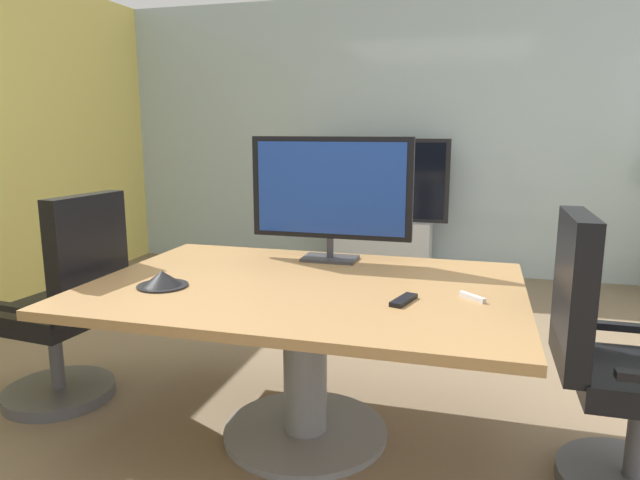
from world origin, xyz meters
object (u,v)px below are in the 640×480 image
object	(u,v)px
office_chair_left	(67,317)
conference_phone	(162,280)
office_chair_right	(615,378)
remote_control	(404,300)
tv_monitor	(331,191)
wall_display_unit	(383,231)
conference_table	(305,321)

from	to	relation	value
office_chair_left	conference_phone	bearing A→B (deg)	79.43
office_chair_right	remote_control	xyz separation A→B (m)	(-0.81, -0.11, 0.28)
tv_monitor	office_chair_left	bearing A→B (deg)	-158.36
wall_display_unit	remote_control	size ratio (longest dim) A/B	7.71
office_chair_right	conference_phone	distance (m)	1.88
tv_monitor	conference_phone	distance (m)	0.96
tv_monitor	conference_phone	xyz separation A→B (m)	(-0.57, -0.69, -0.33)
remote_control	conference_table	bearing A→B (deg)	177.63
office_chair_right	wall_display_unit	world-z (taller)	wall_display_unit
wall_display_unit	office_chair_left	bearing A→B (deg)	-110.96
conference_phone	office_chair_right	bearing A→B (deg)	5.06
conference_table	wall_display_unit	world-z (taller)	wall_display_unit
conference_table	office_chair_right	distance (m)	1.27
conference_table	remote_control	size ratio (longest dim) A/B	11.05
office_chair_right	remote_control	size ratio (longest dim) A/B	6.41
office_chair_left	office_chair_right	distance (m)	2.53
office_chair_right	wall_display_unit	xyz separation A→B (m)	(-1.40, 2.99, -0.01)
wall_display_unit	conference_phone	xyz separation A→B (m)	(-0.45, -3.15, 0.31)
office_chair_left	remote_control	xyz separation A→B (m)	(1.72, -0.14, 0.28)
conference_table	remote_control	bearing A→B (deg)	-18.70
tv_monitor	wall_display_unit	world-z (taller)	tv_monitor
tv_monitor	office_chair_right	bearing A→B (deg)	-22.64
tv_monitor	wall_display_unit	size ratio (longest dim) A/B	0.64
conference_table	wall_display_unit	distance (m)	2.94
conference_table	remote_control	distance (m)	0.52
conference_phone	remote_control	size ratio (longest dim) A/B	1.29
office_chair_left	tv_monitor	world-z (taller)	tv_monitor
wall_display_unit	conference_phone	bearing A→B (deg)	-98.10
tv_monitor	conference_phone	world-z (taller)	tv_monitor
wall_display_unit	remote_control	bearing A→B (deg)	-79.18
office_chair_right	tv_monitor	xyz separation A→B (m)	(-1.27, 0.53, 0.63)
conference_table	office_chair_left	distance (m)	1.27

